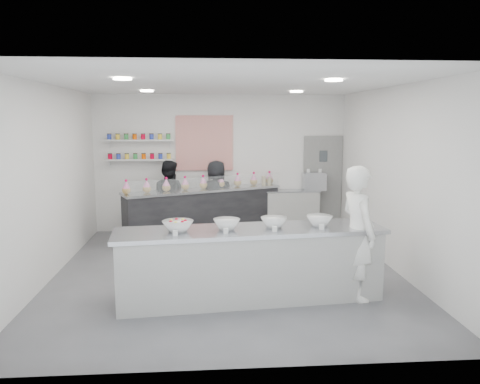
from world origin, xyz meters
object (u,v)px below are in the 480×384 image
at_px(back_bar, 204,213).
at_px(woman_prep, 358,233).
at_px(espresso_ledge, 291,210).
at_px(prep_counter, 250,264).
at_px(espresso_machine, 314,182).
at_px(staff_right, 216,198).
at_px(staff_left, 169,198).

distance_m(back_bar, woman_prep, 4.14).
bearing_deg(espresso_ledge, prep_counter, -108.00).
bearing_deg(prep_counter, woman_prep, -7.61).
height_order(back_bar, espresso_machine, espresso_machine).
bearing_deg(prep_counter, back_bar, 94.94).
distance_m(espresso_machine, woman_prep, 4.03).
height_order(espresso_machine, woman_prep, woman_prep).
distance_m(back_bar, staff_right, 0.47).
relative_size(espresso_ledge, woman_prep, 0.67).
bearing_deg(back_bar, espresso_machine, -12.26).
bearing_deg(staff_right, prep_counter, 85.66).
xyz_separation_m(back_bar, espresso_machine, (2.44, 0.48, 0.58)).
distance_m(woman_prep, staff_left, 4.78).
height_order(back_bar, staff_right, staff_right).
xyz_separation_m(woman_prep, staff_right, (-1.84, 3.78, -0.12)).
height_order(prep_counter, woman_prep, woman_prep).
relative_size(staff_left, staff_right, 1.00).
bearing_deg(woman_prep, prep_counter, 75.94).
relative_size(prep_counter, back_bar, 1.09).
xyz_separation_m(prep_counter, staff_left, (-1.39, 3.78, 0.31)).
xyz_separation_m(espresso_machine, staff_right, (-2.17, -0.23, -0.30)).
bearing_deg(espresso_machine, staff_left, -176.77).
distance_m(prep_counter, woman_prep, 1.53).
distance_m(prep_counter, staff_left, 4.04).
height_order(espresso_machine, staff_left, staff_left).
xyz_separation_m(espresso_ledge, espresso_machine, (0.51, 0.00, 0.64)).
bearing_deg(staff_left, prep_counter, 130.90).
bearing_deg(espresso_ledge, staff_left, -176.15).
bearing_deg(back_bar, prep_counter, -102.77).
bearing_deg(back_bar, woman_prep, -82.32).
relative_size(back_bar, staff_right, 2.08).
distance_m(espresso_ledge, staff_right, 1.71).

